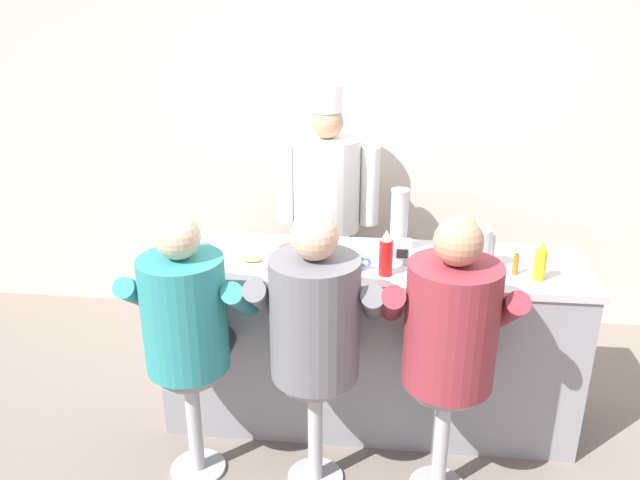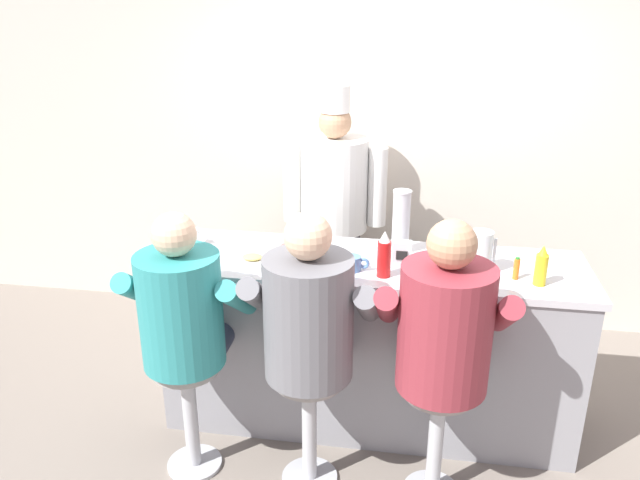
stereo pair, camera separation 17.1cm
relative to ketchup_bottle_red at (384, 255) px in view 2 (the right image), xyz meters
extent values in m
plane|color=slate|center=(-0.08, -0.15, -1.14)|extent=(20.00, 20.00, 0.00)
cube|color=beige|center=(-0.08, 1.55, 0.21)|extent=(10.00, 0.06, 2.70)
cube|color=gray|center=(-0.08, 0.19, -0.65)|extent=(2.31, 0.65, 0.98)
cube|color=#BCBCC1|center=(-0.08, 0.19, -0.14)|extent=(2.36, 0.68, 0.04)
cylinder|color=red|center=(0.00, 0.00, -0.02)|extent=(0.07, 0.07, 0.19)
cone|color=white|center=(0.00, 0.00, 0.11)|extent=(0.06, 0.06, 0.06)
cylinder|color=yellow|center=(0.79, 0.02, -0.04)|extent=(0.06, 0.06, 0.16)
cone|color=yellow|center=(0.79, 0.02, 0.07)|extent=(0.05, 0.05, 0.05)
cylinder|color=orange|center=(0.68, 0.08, -0.06)|extent=(0.03, 0.03, 0.11)
cylinder|color=#287F2D|center=(0.68, 0.08, 0.00)|extent=(0.02, 0.02, 0.01)
cylinder|color=silver|center=(0.50, 0.14, 0.00)|extent=(0.12, 0.12, 0.23)
cube|color=silver|center=(0.57, 0.14, 0.01)|extent=(0.01, 0.01, 0.14)
cylinder|color=white|center=(-0.72, 0.06, -0.11)|extent=(0.25, 0.25, 0.02)
ellipsoid|color=#E0BC60|center=(-0.72, 0.06, -0.08)|extent=(0.11, 0.09, 0.03)
cylinder|color=#B24C47|center=(-0.52, 0.20, -0.09)|extent=(0.15, 0.15, 0.05)
cylinder|color=#4C7AB2|center=(-0.17, 0.05, -0.08)|extent=(0.09, 0.09, 0.08)
torus|color=#4C7AB2|center=(-0.11, 0.05, -0.07)|extent=(0.06, 0.02, 0.06)
cylinder|color=white|center=(-1.14, 0.26, -0.07)|extent=(0.08, 0.08, 0.10)
torus|color=white|center=(-1.09, 0.26, -0.06)|extent=(0.07, 0.01, 0.07)
cylinder|color=#B7BABF|center=(0.07, 0.35, 0.06)|extent=(0.10, 0.10, 0.36)
cylinder|color=silver|center=(0.07, 0.35, 0.24)|extent=(0.11, 0.11, 0.01)
cube|color=silver|center=(0.09, 0.16, -0.05)|extent=(0.10, 0.06, 0.14)
cube|color=black|center=(0.09, 0.13, -0.05)|extent=(0.06, 0.01, 0.05)
cylinder|color=#B2B5BA|center=(-0.96, -0.41, -1.13)|extent=(0.29, 0.29, 0.02)
cylinder|color=#B2B5BA|center=(-0.96, -0.41, -0.81)|extent=(0.08, 0.08, 0.62)
cylinder|color=gray|center=(-0.96, -0.41, -0.51)|extent=(0.35, 0.35, 0.05)
cylinder|color=#33384C|center=(-1.07, -0.20, -0.47)|extent=(0.16, 0.41, 0.16)
cylinder|color=#33384C|center=(-0.86, -0.20, -0.47)|extent=(0.16, 0.41, 0.16)
cylinder|color=teal|center=(-0.96, -0.41, -0.19)|extent=(0.41, 0.41, 0.59)
cylinder|color=teal|center=(-1.22, -0.29, -0.16)|extent=(0.11, 0.45, 0.36)
cylinder|color=teal|center=(-0.70, -0.29, -0.16)|extent=(0.11, 0.45, 0.36)
sphere|color=#DBB28E|center=(-0.96, -0.41, 0.21)|extent=(0.21, 0.21, 0.21)
cylinder|color=#B2B5BA|center=(-0.33, -0.41, -1.13)|extent=(0.29, 0.29, 0.02)
cylinder|color=#B2B5BA|center=(-0.33, -0.41, -0.81)|extent=(0.08, 0.08, 0.62)
cylinder|color=gray|center=(-0.33, -0.41, -0.51)|extent=(0.35, 0.35, 0.05)
cylinder|color=#33384C|center=(-0.43, -0.19, -0.47)|extent=(0.16, 0.43, 0.16)
cylinder|color=#33384C|center=(-0.22, -0.19, -0.47)|extent=(0.16, 0.43, 0.16)
cylinder|color=slate|center=(-0.33, -0.41, -0.18)|extent=(0.43, 0.43, 0.61)
cylinder|color=slate|center=(-0.60, -0.28, -0.15)|extent=(0.11, 0.47, 0.37)
cylinder|color=slate|center=(-0.05, -0.28, -0.15)|extent=(0.11, 0.47, 0.37)
sphere|color=#DBB28E|center=(-0.33, -0.41, 0.24)|extent=(0.22, 0.22, 0.22)
cylinder|color=#B2B5BA|center=(0.31, -0.41, -0.81)|extent=(0.08, 0.08, 0.62)
cylinder|color=gray|center=(0.31, -0.41, -0.51)|extent=(0.35, 0.35, 0.05)
cylinder|color=#33384C|center=(0.20, -0.19, -0.47)|extent=(0.16, 0.43, 0.16)
cylinder|color=#33384C|center=(0.42, -0.19, -0.47)|extent=(0.16, 0.43, 0.16)
cylinder|color=maroon|center=(0.31, -0.41, -0.18)|extent=(0.43, 0.43, 0.61)
cylinder|color=maroon|center=(0.04, -0.28, -0.15)|extent=(0.11, 0.47, 0.37)
cylinder|color=maroon|center=(0.59, -0.28, -0.15)|extent=(0.11, 0.47, 0.37)
sphere|color=tan|center=(0.31, -0.41, 0.24)|extent=(0.22, 0.22, 0.22)
cube|color=#232328|center=(-0.42, 1.13, -0.71)|extent=(0.36, 0.20, 0.86)
cube|color=white|center=(-0.42, 1.07, -0.54)|extent=(0.32, 0.02, 0.51)
cylinder|color=white|center=(-0.42, 1.13, 0.04)|extent=(0.46, 0.46, 0.64)
sphere|color=tan|center=(-0.42, 1.13, 0.47)|extent=(0.22, 0.22, 0.22)
cylinder|color=white|center=(-0.42, 1.13, 0.62)|extent=(0.20, 0.20, 0.18)
cylinder|color=white|center=(-0.72, 1.13, 0.03)|extent=(0.13, 0.13, 0.55)
cylinder|color=white|center=(-0.12, 1.13, 0.03)|extent=(0.13, 0.13, 0.55)
camera|label=1|loc=(-0.02, -3.01, 1.25)|focal=35.00mm
camera|label=2|loc=(0.15, -2.99, 1.25)|focal=35.00mm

